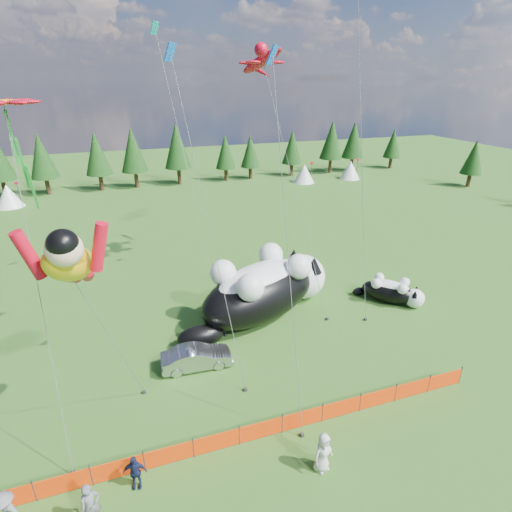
{
  "coord_description": "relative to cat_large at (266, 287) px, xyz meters",
  "views": [
    {
      "loc": [
        -4.33,
        -15.16,
        14.66
      ],
      "look_at": [
        2.12,
        4.0,
        5.64
      ],
      "focal_mm": 28.0,
      "sensor_mm": 36.0,
      "label": 1
    }
  ],
  "objects": [
    {
      "name": "tree_line",
      "position": [
        -3.69,
        38.4,
        1.94
      ],
      "size": [
        90.0,
        4.0,
        8.0
      ],
      "primitive_type": null,
      "color": "black",
      "rests_on": "ground"
    },
    {
      "name": "cat_small",
      "position": [
        9.05,
        -1.33,
        -1.19
      ],
      "size": [
        4.01,
        4.01,
        1.82
      ],
      "rotation": [
        0.0,
        0.0,
        -0.78
      ],
      "color": "black",
      "rests_on": "ground"
    },
    {
      "name": "safety_fence",
      "position": [
        -3.69,
        -9.6,
        -1.55
      ],
      "size": [
        22.06,
        0.06,
        1.1
      ],
      "color": "#262626",
      "rests_on": "ground"
    },
    {
      "name": "superhero_kite",
      "position": [
        -10.1,
        -8.01,
        6.84
      ],
      "size": [
        4.65,
        5.48,
        11.15
      ],
      "color": "#EDB70C",
      "rests_on": "ground"
    },
    {
      "name": "gecko_kite",
      "position": [
        2.26,
        7.53,
        13.71
      ],
      "size": [
        4.94,
        12.91,
        18.35
      ],
      "color": "red",
      "rests_on": "ground"
    },
    {
      "name": "car",
      "position": [
        -5.45,
        -3.91,
        -1.42
      ],
      "size": [
        3.93,
        1.54,
        1.27
      ],
      "primitive_type": "imported",
      "rotation": [
        0.0,
        0.0,
        1.52
      ],
      "color": "#ADAEB2",
      "rests_on": "ground"
    },
    {
      "name": "spectator_e",
      "position": [
        -1.83,
        -11.82,
        -1.13
      ],
      "size": [
        1.04,
        0.84,
        1.86
      ],
      "primitive_type": "imported",
      "rotation": [
        0.0,
        0.0,
        0.31
      ],
      "color": "silver",
      "rests_on": "ground"
    },
    {
      "name": "spectator_a",
      "position": [
        -10.58,
        -11.19,
        -1.11
      ],
      "size": [
        0.81,
        0.67,
        1.9
      ],
      "primitive_type": "imported",
      "rotation": [
        0.0,
        0.0,
        0.36
      ],
      "color": "slate",
      "rests_on": "ground"
    },
    {
      "name": "festival_tents",
      "position": [
        7.31,
        33.4,
        -0.66
      ],
      "size": [
        50.0,
        3.2,
        2.8
      ],
      "primitive_type": null,
      "color": "white",
      "rests_on": "ground"
    },
    {
      "name": "ground",
      "position": [
        -3.69,
        -6.6,
        -2.06
      ],
      "size": [
        160.0,
        160.0,
        0.0
      ],
      "primitive_type": "plane",
      "color": "#0F3609",
      "rests_on": "ground"
    },
    {
      "name": "diamond_kite_c",
      "position": [
        -2.29,
        -6.88,
        12.45
      ],
      "size": [
        0.86,
        3.9,
        16.17
      ],
      "color": "blue",
      "rests_on": "ground"
    },
    {
      "name": "flower_kite",
      "position": [
        -11.71,
        -4.51,
        11.66
      ],
      "size": [
        2.93,
        5.92,
        14.43
      ],
      "color": "red",
      "rests_on": "ground"
    },
    {
      "name": "spectator_c",
      "position": [
        -9.06,
        -10.2,
        -1.27
      ],
      "size": [
        1.01,
        0.66,
        1.58
      ],
      "primitive_type": "imported",
      "rotation": [
        0.0,
        0.0,
        -0.22
      ],
      "color": "#161D3D",
      "rests_on": "ground"
    },
    {
      "name": "diamond_kite_a",
      "position": [
        -5.29,
        -2.51,
        12.91
      ],
      "size": [
        2.4,
        4.77,
        16.66
      ],
      "color": "blue",
      "rests_on": "ground"
    },
    {
      "name": "cat_large",
      "position": [
        0.0,
        0.0,
        0.0
      ],
      "size": [
        11.38,
        7.43,
        4.33
      ],
      "rotation": [
        0.0,
        0.0,
        0.41
      ],
      "color": "black",
      "rests_on": "ground"
    },
    {
      "name": "diamond_kite_d",
      "position": [
        -4.98,
        5.35,
        14.33
      ],
      "size": [
        2.41,
        7.86,
        18.84
      ],
      "color": "#0B8C81",
      "rests_on": "ground"
    },
    {
      "name": "diamond_kite_b",
      "position": [
        6.0,
        1.63,
        16.63
      ],
      "size": [
        0.76,
        5.35,
        21.2
      ],
      "color": "#0B8C81",
      "rests_on": "ground"
    }
  ]
}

